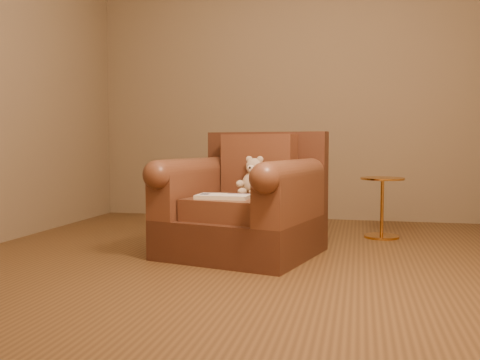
# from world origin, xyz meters

# --- Properties ---
(floor) EXTENTS (4.00, 4.00, 0.00)m
(floor) POSITION_xyz_m (0.00, 0.00, 0.00)
(floor) COLOR brown
(floor) RESTS_ON ground
(room) EXTENTS (4.02, 4.02, 2.71)m
(room) POSITION_xyz_m (0.00, 0.00, 1.71)
(room) COLOR #847051
(room) RESTS_ON ground
(armchair) EXTENTS (1.18, 1.14, 0.88)m
(armchair) POSITION_xyz_m (-0.02, 0.11, 0.34)
(armchair) COLOR #472617
(armchair) RESTS_ON floor
(teddy_bear) EXTENTS (0.21, 0.24, 0.29)m
(teddy_bear) POSITION_xyz_m (0.03, 0.18, 0.53)
(teddy_bear) COLOR tan
(teddy_bear) RESTS_ON armchair
(guidebook) EXTENTS (0.36, 0.22, 0.03)m
(guidebook) POSITION_xyz_m (-0.12, -0.12, 0.43)
(guidebook) COLOR beige
(guidebook) RESTS_ON armchair
(side_table) EXTENTS (0.36, 0.36, 0.51)m
(side_table) POSITION_xyz_m (0.97, 0.99, 0.27)
(side_table) COLOR #C98937
(side_table) RESTS_ON floor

